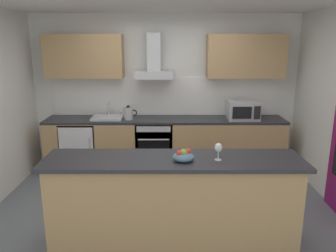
# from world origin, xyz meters

# --- Properties ---
(ground) EXTENTS (5.50, 4.60, 0.02)m
(ground) POSITION_xyz_m (0.00, 0.00, -0.01)
(ground) COLOR slate
(wall_back) EXTENTS (5.50, 0.12, 2.60)m
(wall_back) POSITION_xyz_m (0.00, 1.86, 1.30)
(wall_back) COLOR white
(wall_back) RESTS_ON ground
(backsplash_tile) EXTENTS (3.83, 0.02, 0.66)m
(backsplash_tile) POSITION_xyz_m (0.00, 1.79, 1.23)
(backsplash_tile) COLOR white
(counter_back) EXTENTS (3.96, 0.60, 0.90)m
(counter_back) POSITION_xyz_m (0.00, 1.48, 0.45)
(counter_back) COLOR tan
(counter_back) RESTS_ON ground
(counter_island) EXTENTS (2.67, 0.64, 0.99)m
(counter_island) POSITION_xyz_m (0.10, -0.70, 0.50)
(counter_island) COLOR tan
(counter_island) RESTS_ON ground
(upper_cabinets) EXTENTS (3.91, 0.32, 0.70)m
(upper_cabinets) POSITION_xyz_m (0.00, 1.63, 1.91)
(upper_cabinets) COLOR tan
(oven) EXTENTS (0.60, 0.62, 0.80)m
(oven) POSITION_xyz_m (-0.18, 1.45, 0.46)
(oven) COLOR slate
(oven) RESTS_ON ground
(refrigerator) EXTENTS (0.58, 0.60, 0.85)m
(refrigerator) POSITION_xyz_m (-1.42, 1.45, 0.43)
(refrigerator) COLOR white
(refrigerator) RESTS_ON ground
(microwave) EXTENTS (0.50, 0.38, 0.30)m
(microwave) POSITION_xyz_m (1.28, 1.43, 1.05)
(microwave) COLOR #B7BABC
(microwave) RESTS_ON counter_back
(sink) EXTENTS (0.50, 0.40, 0.26)m
(sink) POSITION_xyz_m (-0.95, 1.46, 0.93)
(sink) COLOR silver
(sink) RESTS_ON counter_back
(kettle) EXTENTS (0.29, 0.15, 0.24)m
(kettle) POSITION_xyz_m (-0.60, 1.42, 1.01)
(kettle) COLOR #B7BABC
(kettle) RESTS_ON counter_back
(range_hood) EXTENTS (0.62, 0.45, 0.72)m
(range_hood) POSITION_xyz_m (-0.18, 1.58, 1.79)
(range_hood) COLOR #B7BABC
(wine_glass) EXTENTS (0.08, 0.08, 0.18)m
(wine_glass) POSITION_xyz_m (0.55, -0.75, 1.11)
(wine_glass) COLOR silver
(wine_glass) RESTS_ON counter_island
(fruit_bowl) EXTENTS (0.22, 0.22, 0.13)m
(fruit_bowl) POSITION_xyz_m (0.21, -0.76, 1.03)
(fruit_bowl) COLOR slate
(fruit_bowl) RESTS_ON counter_island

